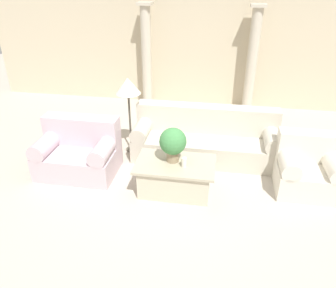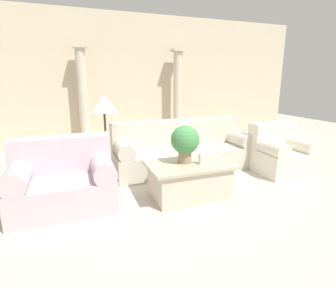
# 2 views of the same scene
# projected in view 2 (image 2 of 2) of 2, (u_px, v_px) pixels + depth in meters

# --- Properties ---
(ground_plane) EXTENTS (16.00, 16.00, 0.00)m
(ground_plane) POSITION_uv_depth(u_px,v_px,m) (173.00, 188.00, 3.97)
(ground_plane) COLOR #BCB2A3
(wall_back) EXTENTS (10.00, 0.06, 3.20)m
(wall_back) POSITION_uv_depth(u_px,v_px,m) (125.00, 79.00, 6.70)
(wall_back) COLOR beige
(wall_back) RESTS_ON ground_plane
(sofa_long) EXTENTS (2.48, 0.84, 0.88)m
(sofa_long) POSITION_uv_depth(u_px,v_px,m) (182.00, 150.00, 4.77)
(sofa_long) COLOR beige
(sofa_long) RESTS_ON ground_plane
(loveseat) EXTENTS (1.24, 0.84, 0.88)m
(loveseat) POSITION_uv_depth(u_px,v_px,m) (64.00, 179.00, 3.35)
(loveseat) COLOR beige
(loveseat) RESTS_ON ground_plane
(coffee_table) EXTENTS (1.16, 0.73, 0.48)m
(coffee_table) POSITION_uv_depth(u_px,v_px,m) (189.00, 179.00, 3.65)
(coffee_table) COLOR beige
(coffee_table) RESTS_ON ground_plane
(potted_plant) EXTENTS (0.39, 0.39, 0.52)m
(potted_plant) POSITION_uv_depth(u_px,v_px,m) (185.00, 141.00, 3.56)
(potted_plant) COLOR #937F60
(potted_plant) RESTS_ON coffee_table
(pillar_candle) EXTENTS (0.08, 0.08, 0.14)m
(pillar_candle) POSITION_uv_depth(u_px,v_px,m) (201.00, 159.00, 3.55)
(pillar_candle) COLOR silver
(pillar_candle) RESTS_ON coffee_table
(floor_lamp) EXTENTS (0.43, 0.43, 1.38)m
(floor_lamp) POSITION_uv_depth(u_px,v_px,m) (104.00, 106.00, 4.10)
(floor_lamp) COLOR #4C473D
(floor_lamp) RESTS_ON ground_plane
(column_left) EXTENTS (0.32, 0.32, 2.35)m
(column_left) POSITION_uv_depth(u_px,v_px,m) (83.00, 97.00, 6.10)
(column_left) COLOR beige
(column_left) RESTS_ON ground_plane
(column_right) EXTENTS (0.32, 0.32, 2.35)m
(column_right) POSITION_uv_depth(u_px,v_px,m) (178.00, 95.00, 6.90)
(column_right) COLOR beige
(column_right) RESTS_ON ground_plane
(armchair) EXTENTS (0.91, 0.79, 0.84)m
(armchair) POSITION_uv_depth(u_px,v_px,m) (280.00, 152.00, 4.65)
(armchair) COLOR beige
(armchair) RESTS_ON ground_plane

